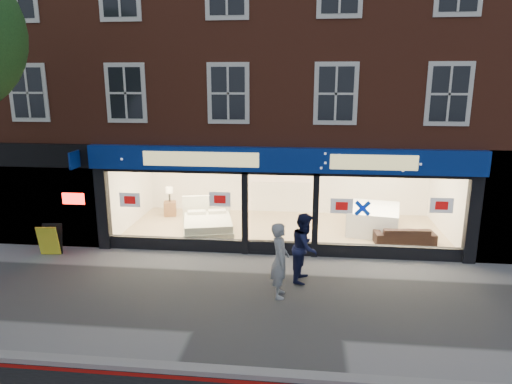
% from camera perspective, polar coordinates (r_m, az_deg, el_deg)
% --- Properties ---
extents(ground, '(120.00, 120.00, 0.00)m').
position_cam_1_polar(ground, '(11.27, 2.01, -13.46)').
color(ground, gray).
rests_on(ground, ground).
extents(kerb_line, '(60.00, 0.10, 0.01)m').
position_cam_1_polar(kerb_line, '(8.64, 0.34, -22.84)').
color(kerb_line, '#8C0A07').
rests_on(kerb_line, ground).
extents(kerb_stone, '(60.00, 0.25, 0.12)m').
position_cam_1_polar(kerb_stone, '(8.77, 0.48, -21.78)').
color(kerb_stone, gray).
rests_on(kerb_stone, ground).
extents(showroom_floor, '(11.00, 4.50, 0.10)m').
position_cam_1_polar(showroom_floor, '(16.10, 3.41, -4.74)').
color(showroom_floor, tan).
rests_on(showroom_floor, ground).
extents(building, '(19.00, 8.26, 10.30)m').
position_cam_1_polar(building, '(17.01, 3.99, 18.85)').
color(building, brown).
rests_on(building, ground).
extents(display_bed, '(2.08, 2.34, 1.13)m').
position_cam_1_polar(display_bed, '(15.50, -6.05, -4.11)').
color(display_bed, white).
rests_on(display_bed, showroom_floor).
extents(bedside_table, '(0.54, 0.54, 0.55)m').
position_cam_1_polar(bedside_table, '(17.81, -10.68, -2.04)').
color(bedside_table, brown).
rests_on(bedside_table, showroom_floor).
extents(mattress_stack, '(2.03, 2.38, 0.83)m').
position_cam_1_polar(mattress_stack, '(16.25, 14.46, -3.28)').
color(mattress_stack, white).
rests_on(mattress_stack, showroom_floor).
extents(sofa, '(1.93, 0.87, 0.55)m').
position_cam_1_polar(sofa, '(15.29, 18.03, -5.15)').
color(sofa, black).
rests_on(sofa, showroom_floor).
extents(a_board, '(0.66, 0.46, 0.95)m').
position_cam_1_polar(a_board, '(15.19, -24.32, -5.45)').
color(a_board, yellow).
rests_on(a_board, ground).
extents(pedestrian_grey, '(0.50, 0.71, 1.87)m').
position_cam_1_polar(pedestrian_grey, '(11.15, 3.00, -8.50)').
color(pedestrian_grey, '#979B9E').
rests_on(pedestrian_grey, ground).
extents(pedestrian_blue, '(0.84, 1.00, 1.83)m').
position_cam_1_polar(pedestrian_blue, '(12.07, 6.12, -6.88)').
color(pedestrian_blue, '#161B40').
rests_on(pedestrian_blue, ground).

